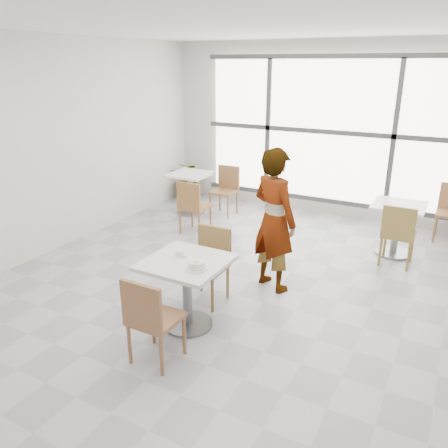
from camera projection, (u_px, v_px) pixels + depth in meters
The scene contains 17 objects.
floor at pixel (236, 295), 5.34m from camera, with size 7.00×7.00×0.00m, color #9E9EA5.
ceiling at pixel (239, 21), 4.31m from camera, with size 7.00×7.00×0.00m, color white.
wall_back at pixel (328, 131), 7.71m from camera, with size 6.00×6.00×0.00m, color silver.
wall_left at pixel (45, 148), 6.17m from camera, with size 7.00×7.00×0.00m, color silver.
window at pixel (327, 132), 7.66m from camera, with size 4.60×0.07×2.52m.
main_table at pixel (187, 281), 4.55m from camera, with size 0.80×0.80×0.75m.
chair_near at pixel (150, 316), 3.95m from camera, with size 0.42×0.42×0.87m.
chair_far at pixel (210, 259), 5.10m from camera, with size 0.42×0.42×0.87m.
oatmeal_bowl at pixel (197, 265), 4.27m from camera, with size 0.21×0.21×0.10m.
coffee_cup at pixel (179, 253), 4.56m from camera, with size 0.16×0.13×0.07m.
person at pixel (274, 220), 5.25m from camera, with size 0.63×0.42×1.74m, color black.
bg_table_left at pixel (190, 187), 8.08m from camera, with size 0.70×0.70×0.75m.
bg_table_right at pixel (397, 222), 6.32m from camera, with size 0.70×0.70×0.75m.
bg_chair_left_near at pixel (192, 204), 7.08m from camera, with size 0.42×0.42×0.87m.
bg_chair_left_far at pixel (226, 187), 8.05m from camera, with size 0.42×0.42×0.87m.
bg_chair_right_near at pixel (398, 231), 5.93m from camera, with size 0.42×0.42×0.87m.
plant_left at pixel (188, 180), 9.02m from camera, with size 0.68×0.59×0.76m, color #4A743F.
Camera 1 is at (2.13, -4.22, 2.63)m, focal length 35.66 mm.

